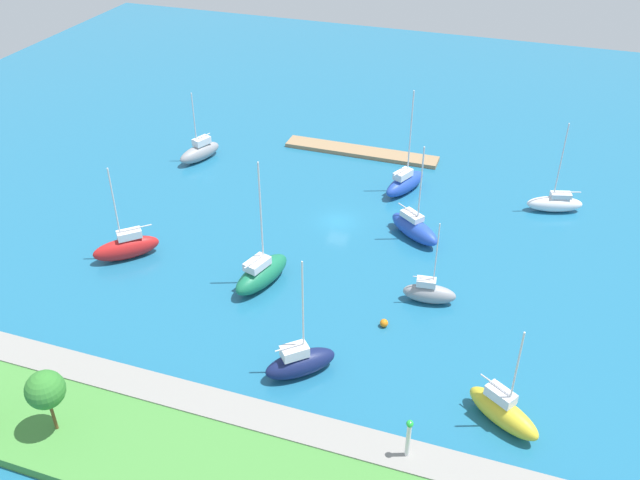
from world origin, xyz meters
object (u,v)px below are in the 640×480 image
Objects in this scene: harbor_beacon at (409,436)px; sailboat_gray_far_north at (429,293)px; park_tree_mideast at (45,390)px; sailboat_blue_far_south at (405,183)px; pier_dock at (361,152)px; sailboat_gray_by_breakwater at (200,152)px; sailboat_white_inner_mooring at (555,203)px; sailboat_navy_west_end at (300,362)px; sailboat_red_outer_mooring at (126,247)px; sailboat_yellow_off_beacon at (503,411)px; sailboat_blue_near_pier at (414,228)px; mooring_buoy_orange at (384,323)px; sailboat_green_mid_basin at (261,273)px.

harbor_beacon is 20.63m from sailboat_gray_far_north.
sailboat_blue_far_south is (-17.29, -48.30, -3.88)m from park_tree_mideast.
sailboat_gray_by_breakwater reaches higher than pier_dock.
sailboat_navy_west_end is (19.97, 36.60, 0.21)m from sailboat_white_inner_mooring.
harbor_beacon is 0.33× the size of sailboat_red_outer_mooring.
sailboat_yellow_off_beacon reaches higher than pier_dock.
sailboat_red_outer_mooring reaches higher than pier_dock.
sailboat_yellow_off_beacon is 28.22m from sailboat_blue_near_pier.
pier_dock is 37.78m from mooring_buoy_orange.
sailboat_white_inner_mooring is (-8.82, -43.18, -2.09)m from harbor_beacon.
park_tree_mideast is at bearing 81.15° from pier_dock.
mooring_buoy_orange is (-33.40, 26.38, -0.88)m from sailboat_gray_by_breakwater.
sailboat_blue_near_pier is 14.48× the size of mooring_buoy_orange.
sailboat_yellow_off_beacon is at bearing -158.89° from park_tree_mideast.
harbor_beacon is 43.07m from sailboat_blue_far_south.
sailboat_gray_far_north is 12.00m from sailboat_blue_near_pier.
sailboat_green_mid_basin is at bearing 87.73° from pier_dock.
pier_dock is 1.96× the size of sailboat_red_outer_mooring.
sailboat_navy_west_end is (11.15, -6.59, -1.89)m from harbor_beacon.
park_tree_mideast is at bearing 176.94° from sailboat_navy_west_end.
park_tree_mideast is 20.93m from sailboat_navy_west_end.
sailboat_white_inner_mooring is at bearing 118.57° from sailboat_yellow_off_beacon.
mooring_buoy_orange is (5.64, -15.18, -2.79)m from harbor_beacon.
park_tree_mideast is 36.71m from sailboat_gray_far_north.
park_tree_mideast is at bearing 178.94° from sailboat_green_mid_basin.
sailboat_blue_far_south is at bearing 45.53° from sailboat_navy_west_end.
sailboat_yellow_off_beacon reaches higher than harbor_beacon.
sailboat_gray_by_breakwater is (27.89, -34.97, -0.03)m from sailboat_navy_west_end.
sailboat_gray_by_breakwater is (47.86, 1.63, 0.18)m from sailboat_white_inner_mooring.
sailboat_gray_far_north reaches higher than harbor_beacon.
harbor_beacon is at bearing -90.23° from sailboat_gray_far_north.
sailboat_yellow_off_beacon is 36.70m from sailboat_white_inner_mooring.
mooring_buoy_orange is at bearing 73.63° from sailboat_gray_by_breakwater.
pier_dock is 44.81m from sailboat_navy_west_end.
sailboat_gray_by_breakwater is (45.54, -35.00, -0.05)m from sailboat_yellow_off_beacon.
sailboat_red_outer_mooring is (33.23, 3.09, 0.27)m from sailboat_gray_far_north.
sailboat_red_outer_mooring is 24.50m from sailboat_gray_by_breakwater.
pier_dock is 1.89× the size of sailboat_white_inner_mooring.
sailboat_navy_west_end is (-24.41, 10.72, -0.10)m from sailboat_red_outer_mooring.
sailboat_gray_far_north is 22.76m from sailboat_blue_far_south.
sailboat_blue_near_pier is (-29.24, -14.40, -0.13)m from sailboat_red_outer_mooring.
sailboat_red_outer_mooring reaches higher than sailboat_gray_far_north.
sailboat_red_outer_mooring reaches higher than mooring_buoy_orange.
sailboat_green_mid_basin reaches higher than sailboat_blue_near_pier.
sailboat_green_mid_basin is (-16.06, -0.27, 0.04)m from sailboat_red_outer_mooring.
sailboat_white_inner_mooring is at bearing 57.21° from sailboat_gray_far_north.
pier_dock is at bearing -70.32° from harbor_beacon.
mooring_buoy_orange is at bearing -51.26° from sailboat_blue_near_pier.
mooring_buoy_orange is (12.14, -8.62, -0.93)m from sailboat_yellow_off_beacon.
sailboat_white_inner_mooring is 0.99× the size of sailboat_blue_near_pier.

